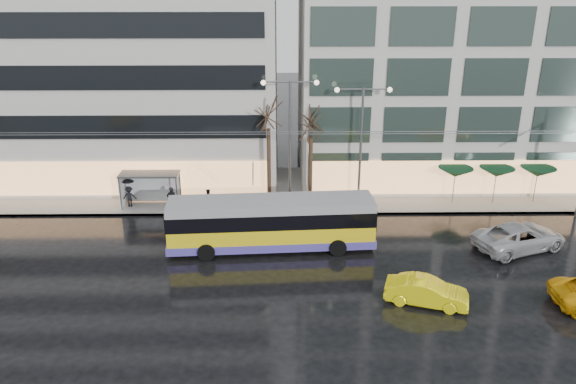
{
  "coord_description": "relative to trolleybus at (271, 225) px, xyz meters",
  "views": [
    {
      "loc": [
        1.39,
        -27.17,
        15.86
      ],
      "look_at": [
        1.8,
        5.0,
        3.32
      ],
      "focal_mm": 35.0,
      "sensor_mm": 36.0,
      "label": 1
    }
  ],
  "objects": [
    {
      "name": "tree_b",
      "position": [
        2.74,
        7.22,
        4.83
      ],
      "size": [
        3.2,
        3.2,
        7.7
      ],
      "color": "black",
      "rests_on": "sidewalk"
    },
    {
      "name": "building_left",
      "position": [
        -16.76,
        15.02,
        9.58
      ],
      "size": [
        34.0,
        14.0,
        22.0
      ],
      "primitive_type": "cube",
      "color": "beige",
      "rests_on": "sidewalk"
    },
    {
      "name": "pedestrian_c",
      "position": [
        -10.31,
        6.47,
        -0.3
      ],
      "size": [
        1.01,
        0.87,
        2.11
      ],
      "color": "black",
      "rests_on": "sidewalk"
    },
    {
      "name": "pedestrian_b",
      "position": [
        -4.59,
        5.76,
        -0.64
      ],
      "size": [
        0.96,
        0.92,
        1.56
      ],
      "color": "black",
      "rests_on": "sidewalk"
    },
    {
      "name": "pedestrian_a",
      "position": [
        -7.08,
        5.42,
        -0.0
      ],
      "size": [
        1.13,
        1.15,
        2.19
      ],
      "color": "black",
      "rests_on": "sidewalk"
    },
    {
      "name": "ground",
      "position": [
        -0.76,
        -3.98,
        -1.57
      ],
      "size": [
        140.0,
        140.0,
        0.0
      ],
      "primitive_type": "plane",
      "color": "black",
      "rests_on": "ground"
    },
    {
      "name": "sedan_silver",
      "position": [
        15.24,
        -0.29,
        -0.76
      ],
      "size": [
        6.42,
        4.6,
        1.62
      ],
      "primitive_type": "imported",
      "rotation": [
        0.0,
        0.0,
        1.93
      ],
      "color": "#AFAFB4",
      "rests_on": "ground"
    },
    {
      "name": "bus_shelter",
      "position": [
        -9.15,
        6.7,
        0.39
      ],
      "size": [
        4.2,
        1.6,
        2.51
      ],
      "color": "#595B60",
      "rests_on": "sidewalk"
    },
    {
      "name": "trolleybus",
      "position": [
        0.0,
        0.0,
        0.0
      ],
      "size": [
        12.65,
        5.1,
        5.8
      ],
      "color": "yellow",
      "rests_on": "ground"
    },
    {
      "name": "parasol_c",
      "position": [
        19.24,
        7.02,
        0.88
      ],
      "size": [
        2.5,
        2.5,
        2.65
      ],
      "color": "#595B60",
      "rests_on": "sidewalk"
    },
    {
      "name": "building_right",
      "position": [
        18.24,
        15.02,
        11.08
      ],
      "size": [
        32.0,
        14.0,
        25.0
      ],
      "primitive_type": "cube",
      "color": "beige",
      "rests_on": "sidewalk"
    },
    {
      "name": "tree_a",
      "position": [
        -0.26,
        7.02,
        5.52
      ],
      "size": [
        3.2,
        3.2,
        8.4
      ],
      "color": "black",
      "rests_on": "sidewalk"
    },
    {
      "name": "parasol_a",
      "position": [
        13.24,
        7.02,
        0.88
      ],
      "size": [
        2.5,
        2.5,
        2.65
      ],
      "color": "#595B60",
      "rests_on": "sidewalk"
    },
    {
      "name": "catenary",
      "position": [
        0.24,
        3.96,
        2.68
      ],
      "size": [
        42.24,
        5.12,
        7.0
      ],
      "color": "#595B60",
      "rests_on": "ground"
    },
    {
      "name": "sidewalk",
      "position": [
        1.24,
        10.02,
        -1.49
      ],
      "size": [
        80.0,
        10.0,
        0.15
      ],
      "primitive_type": "cube",
      "color": "gray",
      "rests_on": "ground"
    },
    {
      "name": "kerb",
      "position": [
        1.24,
        5.07,
        -1.49
      ],
      "size": [
        80.0,
        0.1,
        0.15
      ],
      "primitive_type": "cube",
      "color": "slate",
      "rests_on": "ground"
    },
    {
      "name": "street_lamp_near",
      "position": [
        1.24,
        6.82,
        4.42
      ],
      "size": [
        3.96,
        0.36,
        9.03
      ],
      "color": "#595B60",
      "rests_on": "sidewalk"
    },
    {
      "name": "parasol_b",
      "position": [
        16.24,
        7.02,
        0.88
      ],
      "size": [
        2.5,
        2.5,
        2.65
      ],
      "color": "#595B60",
      "rests_on": "sidewalk"
    },
    {
      "name": "taxi_b",
      "position": [
        8.03,
        -6.38,
        -0.88
      ],
      "size": [
        4.45,
        2.66,
        1.39
      ],
      "primitive_type": "imported",
      "rotation": [
        0.0,
        0.0,
        1.27
      ],
      "color": "#FFF10D",
      "rests_on": "ground"
    },
    {
      "name": "street_lamp_far",
      "position": [
        6.24,
        6.82,
        4.14
      ],
      "size": [
        3.96,
        0.36,
        8.53
      ],
      "color": "#595B60",
      "rests_on": "sidewalk"
    }
  ]
}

